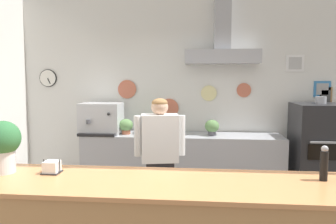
{
  "coord_description": "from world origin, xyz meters",
  "views": [
    {
      "loc": [
        0.21,
        -2.65,
        1.75
      ],
      "look_at": [
        -0.12,
        0.72,
        1.41
      ],
      "focal_mm": 35.04,
      "sensor_mm": 36.0,
      "label": 1
    }
  ],
  "objects_px": {
    "pizza_oven": "(318,154)",
    "basil_vase": "(3,144)",
    "espresso_machine": "(101,119)",
    "pepper_grinder": "(324,163)",
    "potted_sage": "(148,124)",
    "potted_rosemary": "(212,127)",
    "potted_oregano": "(177,127)",
    "napkin_holder": "(52,168)",
    "shop_worker": "(160,164)",
    "potted_thyme": "(126,126)"
  },
  "relations": [
    {
      "from": "shop_worker",
      "to": "potted_sage",
      "type": "relative_size",
      "value": 5.66
    },
    {
      "from": "espresso_machine",
      "to": "napkin_holder",
      "type": "distance_m",
      "value": 2.41
    },
    {
      "from": "pizza_oven",
      "to": "potted_thyme",
      "type": "distance_m",
      "value": 2.74
    },
    {
      "from": "shop_worker",
      "to": "potted_thyme",
      "type": "height_order",
      "value": "shop_worker"
    },
    {
      "from": "potted_oregano",
      "to": "basil_vase",
      "type": "xyz_separation_m",
      "value": [
        -1.14,
        -2.44,
        0.21
      ]
    },
    {
      "from": "potted_oregano",
      "to": "pizza_oven",
      "type": "bearing_deg",
      "value": -3.37
    },
    {
      "from": "shop_worker",
      "to": "pepper_grinder",
      "type": "distance_m",
      "value": 1.75
    },
    {
      "from": "espresso_machine",
      "to": "potted_oregano",
      "type": "height_order",
      "value": "espresso_machine"
    },
    {
      "from": "potted_sage",
      "to": "basil_vase",
      "type": "distance_m",
      "value": 2.55
    },
    {
      "from": "shop_worker",
      "to": "pepper_grinder",
      "type": "xyz_separation_m",
      "value": [
        1.3,
        -1.12,
        0.33
      ]
    },
    {
      "from": "pizza_oven",
      "to": "pepper_grinder",
      "type": "xyz_separation_m",
      "value": [
        -0.77,
        -2.29,
        0.45
      ]
    },
    {
      "from": "shop_worker",
      "to": "potted_thyme",
      "type": "relative_size",
      "value": 6.83
    },
    {
      "from": "pizza_oven",
      "to": "pepper_grinder",
      "type": "height_order",
      "value": "pizza_oven"
    },
    {
      "from": "potted_rosemary",
      "to": "potted_sage",
      "type": "bearing_deg",
      "value": 176.99
    },
    {
      "from": "espresso_machine",
      "to": "napkin_holder",
      "type": "height_order",
      "value": "espresso_machine"
    },
    {
      "from": "potted_oregano",
      "to": "pepper_grinder",
      "type": "distance_m",
      "value": 2.69
    },
    {
      "from": "basil_vase",
      "to": "napkin_holder",
      "type": "bearing_deg",
      "value": 3.64
    },
    {
      "from": "pizza_oven",
      "to": "pepper_grinder",
      "type": "distance_m",
      "value": 2.46
    },
    {
      "from": "espresso_machine",
      "to": "basil_vase",
      "type": "distance_m",
      "value": 2.41
    },
    {
      "from": "pizza_oven",
      "to": "basil_vase",
      "type": "bearing_deg",
      "value": -143.28
    },
    {
      "from": "potted_oregano",
      "to": "potted_sage",
      "type": "relative_size",
      "value": 0.75
    },
    {
      "from": "pizza_oven",
      "to": "basil_vase",
      "type": "xyz_separation_m",
      "value": [
        -3.11,
        -2.32,
        0.55
      ]
    },
    {
      "from": "napkin_holder",
      "to": "basil_vase",
      "type": "bearing_deg",
      "value": -176.36
    },
    {
      "from": "pizza_oven",
      "to": "potted_sage",
      "type": "height_order",
      "value": "pizza_oven"
    },
    {
      "from": "napkin_holder",
      "to": "espresso_machine",
      "type": "bearing_deg",
      "value": 98.35
    },
    {
      "from": "shop_worker",
      "to": "espresso_machine",
      "type": "distance_m",
      "value": 1.66
    },
    {
      "from": "espresso_machine",
      "to": "potted_thyme",
      "type": "bearing_deg",
      "value": -1.84
    },
    {
      "from": "potted_thyme",
      "to": "shop_worker",
      "type": "bearing_deg",
      "value": -62.12
    },
    {
      "from": "pizza_oven",
      "to": "potted_rosemary",
      "type": "relative_size",
      "value": 6.61
    },
    {
      "from": "potted_oregano",
      "to": "potted_thyme",
      "type": "distance_m",
      "value": 0.75
    },
    {
      "from": "potted_sage",
      "to": "potted_rosemary",
      "type": "relative_size",
      "value": 1.19
    },
    {
      "from": "basil_vase",
      "to": "pepper_grinder",
      "type": "bearing_deg",
      "value": 0.88
    },
    {
      "from": "napkin_holder",
      "to": "pizza_oven",
      "type": "bearing_deg",
      "value": 39.93
    },
    {
      "from": "potted_rosemary",
      "to": "pepper_grinder",
      "type": "height_order",
      "value": "pepper_grinder"
    },
    {
      "from": "basil_vase",
      "to": "pepper_grinder",
      "type": "relative_size",
      "value": 1.59
    },
    {
      "from": "potted_oregano",
      "to": "napkin_holder",
      "type": "height_order",
      "value": "napkin_holder"
    },
    {
      "from": "shop_worker",
      "to": "napkin_holder",
      "type": "height_order",
      "value": "shop_worker"
    },
    {
      "from": "potted_thyme",
      "to": "pepper_grinder",
      "type": "distance_m",
      "value": 3.07
    },
    {
      "from": "pizza_oven",
      "to": "basil_vase",
      "type": "distance_m",
      "value": 3.92
    },
    {
      "from": "pepper_grinder",
      "to": "shop_worker",
      "type": "bearing_deg",
      "value": 139.16
    },
    {
      "from": "pizza_oven",
      "to": "basil_vase",
      "type": "height_order",
      "value": "pizza_oven"
    },
    {
      "from": "pizza_oven",
      "to": "potted_oregano",
      "type": "distance_m",
      "value": 2.01
    },
    {
      "from": "pizza_oven",
      "to": "potted_thyme",
      "type": "relative_size",
      "value": 6.68
    },
    {
      "from": "espresso_machine",
      "to": "pepper_grinder",
      "type": "height_order",
      "value": "espresso_machine"
    },
    {
      "from": "pizza_oven",
      "to": "potted_sage",
      "type": "xyz_separation_m",
      "value": [
        -2.41,
        0.12,
        0.38
      ]
    },
    {
      "from": "potted_oregano",
      "to": "potted_thyme",
      "type": "height_order",
      "value": "potted_thyme"
    },
    {
      "from": "espresso_machine",
      "to": "pepper_grinder",
      "type": "xyz_separation_m",
      "value": [
        2.33,
        -2.38,
        0.0
      ]
    },
    {
      "from": "basil_vase",
      "to": "potted_oregano",
      "type": "bearing_deg",
      "value": 64.97
    },
    {
      "from": "pizza_oven",
      "to": "napkin_holder",
      "type": "xyz_separation_m",
      "value": [
        -2.75,
        -2.3,
        0.37
      ]
    },
    {
      "from": "shop_worker",
      "to": "potted_rosemary",
      "type": "relative_size",
      "value": 6.75
    }
  ]
}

